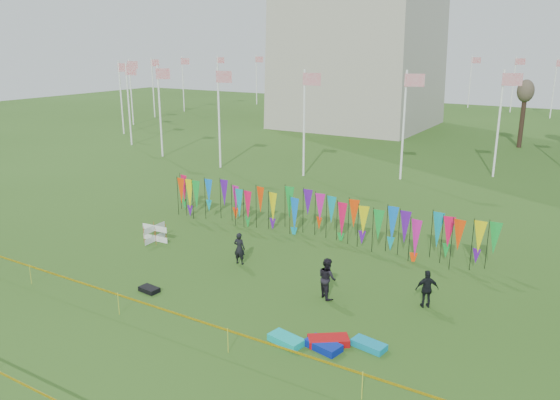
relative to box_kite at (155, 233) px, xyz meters
The scene contains 14 objects.
ground 7.64m from the box_kite, 34.37° to the right, with size 160.00×160.00×0.00m, color #284B15.
flagpole_ring 44.51m from the box_kite, 100.00° to the left, with size 57.40×56.16×8.00m.
banner_row 8.12m from the box_kite, 35.35° to the left, with size 18.64×0.64×2.28m.
caution_tape_near 8.94m from the box_kite, 47.13° to the right, with size 26.00×0.02×0.90m.
caution_tape_far 13.29m from the box_kite, 62.77° to the right, with size 26.00×0.02×0.90m.
box_kite is the anchor object (origin of this frame).
person_left 5.44m from the box_kite, ahead, with size 0.55×0.40×1.51m, color black.
person_mid 10.50m from the box_kite, ahead, with size 0.81×0.50×1.68m, color black.
person_right 14.08m from the box_kite, ahead, with size 0.89×0.51×1.52m, color black.
kite_bag_turquoise 11.93m from the box_kite, 25.05° to the right, with size 1.22×0.61×0.24m, color #0CBDB7.
kite_bag_blue 12.95m from the box_kite, 21.40° to the right, with size 1.19×0.63×0.25m, color #09219E.
kite_bag_red 12.83m from the box_kite, 19.90° to the right, with size 1.37×0.63×0.25m, color #BB0C0F.
kite_bag_black 6.01m from the box_kite, 48.75° to the right, with size 0.84×0.48×0.19m, color black.
kite_bag_teal 13.88m from the box_kite, 16.23° to the right, with size 1.15×0.55×0.22m, color #0C91B4.
Camera 1 is at (12.85, -14.94, 9.80)m, focal length 35.00 mm.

